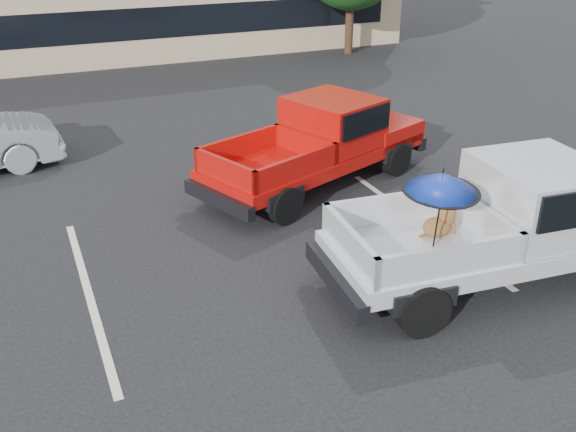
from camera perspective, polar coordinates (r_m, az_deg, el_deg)
name	(u,v)px	position (r m, az deg, el deg)	size (l,w,h in m)	color
ground	(326,319)	(9.26, 3.37, -9.17)	(90.00, 90.00, 0.00)	black
stripe_left	(89,295)	(10.22, -17.27, -6.71)	(0.12, 5.00, 0.01)	silver
stripe_right	(422,224)	(12.11, 11.86, -0.70)	(0.12, 5.00, 0.01)	silver
silver_pickup	(522,215)	(10.42, 20.11, 0.08)	(5.84, 2.49, 2.06)	black
red_pickup	(327,137)	(13.48, 3.52, 7.03)	(5.65, 3.64, 1.76)	black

